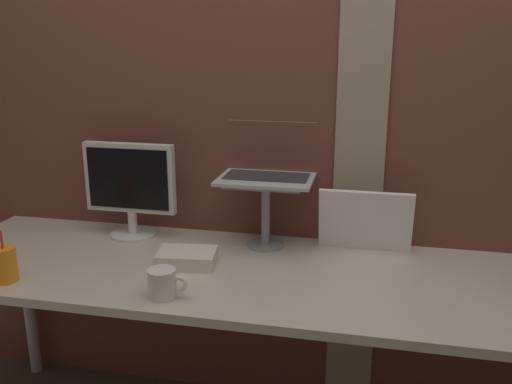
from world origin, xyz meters
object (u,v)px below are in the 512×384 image
at_px(coffee_mug, 163,283).
at_px(pen_cup, 4,264).
at_px(laptop, 269,163).
at_px(whiteboard_panel, 365,221).
at_px(monitor, 130,184).

bearing_deg(coffee_mug, pen_cup, 180.00).
height_order(laptop, whiteboard_panel, laptop).
xyz_separation_m(laptop, whiteboard_panel, (0.37, -0.04, -0.19)).
bearing_deg(laptop, pen_cup, -144.37).
distance_m(monitor, coffee_mug, 0.60).
bearing_deg(laptop, monitor, -172.69).
xyz_separation_m(whiteboard_panel, coffee_mug, (-0.59, -0.51, -0.07)).
xyz_separation_m(monitor, coffee_mug, (0.32, -0.48, -0.17)).
height_order(monitor, laptop, laptop).
height_order(pen_cup, coffee_mug, pen_cup).
xyz_separation_m(monitor, whiteboard_panel, (0.91, 0.03, -0.10)).
height_order(whiteboard_panel, pen_cup, whiteboard_panel).
height_order(whiteboard_panel, coffee_mug, whiteboard_panel).
distance_m(whiteboard_panel, pen_cup, 1.25).
bearing_deg(whiteboard_panel, pen_cup, -155.79).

